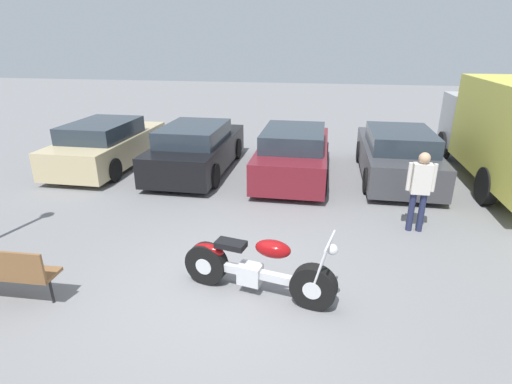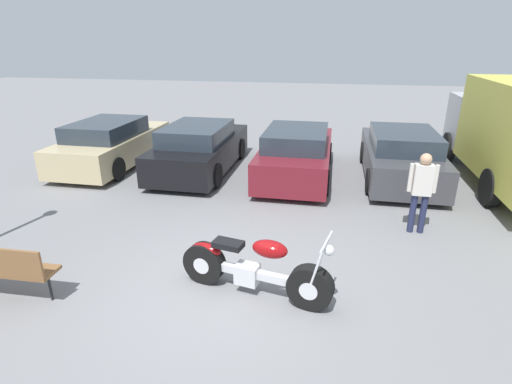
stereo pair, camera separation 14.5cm
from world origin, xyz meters
name	(u,v)px [view 1 (the left image)]	position (x,y,z in m)	size (l,w,h in m)	color
ground_plane	(223,293)	(0.00, 0.00, 0.00)	(60.00, 60.00, 0.00)	slate
motorcycle	(256,269)	(0.48, 0.08, 0.41)	(2.31, 0.89, 1.09)	black
parked_car_champagne	(108,145)	(-4.88, 5.61, 0.63)	(1.85, 4.33, 1.34)	#C6B284
parked_car_black	(197,149)	(-2.15, 5.61, 0.63)	(1.85, 4.33, 1.34)	black
parked_car_maroon	(294,153)	(0.57, 5.60, 0.63)	(1.85, 4.33, 1.34)	maroon
parked_car_dark_grey	(397,155)	(3.29, 5.91, 0.63)	(1.85, 4.33, 1.34)	#3D3D42
person_standing	(420,186)	(3.20, 2.65, 0.93)	(0.52, 0.21, 1.58)	#232847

